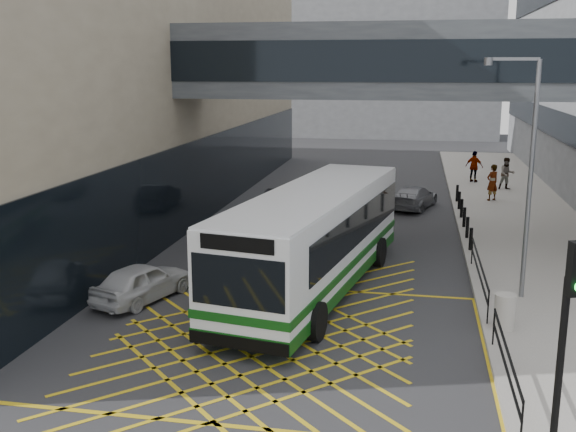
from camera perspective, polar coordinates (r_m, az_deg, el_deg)
The scene contains 17 objects.
ground at distance 18.71m, azimuth -2.33°, elevation -10.46°, with size 120.00×120.00×0.00m, color #333335.
building_far at distance 77.00m, azimuth 6.53°, elevation 13.78°, with size 28.00×16.00×18.00m, color gray.
skybridge at distance 28.77m, azimuth 9.11°, elevation 12.80°, with size 20.00×4.10×3.00m.
pavement at distance 32.96m, azimuth 19.31°, elevation -0.81°, with size 6.00×54.00×0.16m, color #A49F96.
box_junction at distance 18.70m, azimuth -2.33°, elevation -10.45°, with size 12.00×9.00×0.01m.
bus at distance 22.19m, azimuth 2.40°, elevation -1.77°, with size 4.83×12.40×3.39m.
car_white at distance 21.99m, azimuth -12.24°, elevation -5.43°, with size 1.61×3.94×1.26m, color silver.
car_dark at distance 34.05m, azimuth -0.56°, elevation 1.28°, with size 1.59×4.07×1.27m, color black.
car_silver at distance 35.90m, azimuth 10.62°, elevation 1.64°, with size 1.71×4.04×1.26m, color gray.
traffic_light at distance 12.44m, azimuth 22.60°, elevation -8.70°, with size 0.35×0.52×4.38m.
street_lamp at distance 21.78m, azimuth 19.48°, elevation 4.11°, with size 1.68×0.31×7.41m.
litter_bin at distance 19.78m, azimuth 17.87°, elevation -7.71°, with size 0.58×0.58×1.00m, color #ADA89E.
kerb_railings at distance 19.74m, azimuth 16.69°, elevation -7.00°, with size 0.05×12.54×1.00m.
bollards at distance 32.53m, azimuth 14.59°, elevation 0.28°, with size 0.14×10.14×0.90m.
pedestrian_a at distance 38.13m, azimuth 16.91°, elevation 2.73°, with size 0.78×0.56×1.96m, color gray.
pedestrian_b at distance 41.82m, azimuth 18.03°, elevation 3.42°, with size 0.92×0.53×1.87m, color gray.
pedestrian_c at distance 43.91m, azimuth 15.49°, elevation 4.05°, with size 1.15×0.55×1.95m, color gray.
Camera 1 is at (3.95, -16.75, 7.33)m, focal length 42.00 mm.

